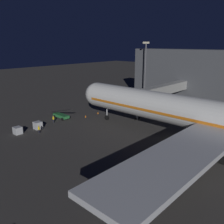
% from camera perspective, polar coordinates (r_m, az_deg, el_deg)
% --- Properties ---
extents(ground_plane, '(320.00, 320.00, 0.00)m').
position_cam_1_polar(ground_plane, '(49.99, 14.90, -6.30)').
color(ground_plane, '#383533').
extents(jet_bridge, '(25.71, 3.40, 7.51)m').
position_cam_1_polar(jet_bridge, '(66.28, 10.46, 4.77)').
color(jet_bridge, '#9E9E99').
rests_on(jet_bridge, ground_plane).
extents(apron_floodlight_mast, '(2.90, 0.50, 18.79)m').
position_cam_1_polar(apron_floodlight_mast, '(82.32, 7.77, 10.41)').
color(apron_floodlight_mast, '#59595E').
rests_on(apron_floodlight_mast, ground_plane).
extents(belt_loader, '(1.96, 8.47, 3.10)m').
position_cam_1_polar(belt_loader, '(62.82, -11.80, -0.73)').
color(belt_loader, '#287038').
rests_on(belt_loader, ground_plane).
extents(baggage_container_near_belt, '(1.54, 1.61, 1.63)m').
position_cam_1_polar(baggage_container_near_belt, '(56.52, -16.95, -2.99)').
color(baggage_container_near_belt, '#B7BABF').
rests_on(baggage_container_near_belt, ground_plane).
extents(baggage_container_far_row, '(1.50, 1.60, 1.51)m').
position_cam_1_polar(baggage_container_far_row, '(54.83, -21.17, -4.03)').
color(baggage_container_far_row, '#B7BABF').
rests_on(baggage_container_far_row, ground_plane).
extents(ground_crew_by_belt_loader, '(0.40, 0.40, 1.75)m').
position_cam_1_polar(ground_crew_by_belt_loader, '(59.63, -13.53, -1.61)').
color(ground_crew_by_belt_loader, black).
rests_on(ground_crew_by_belt_loader, ground_plane).
extents(ground_crew_by_tug, '(0.40, 0.40, 1.72)m').
position_cam_1_polar(ground_crew_by_tug, '(53.70, -16.71, -3.81)').
color(ground_crew_by_tug, black).
rests_on(ground_crew_by_tug, ground_plane).
extents(traffic_cone_nose_port, '(0.36, 0.36, 0.55)m').
position_cam_1_polar(traffic_cone_nose_port, '(65.76, -3.30, -0.19)').
color(traffic_cone_nose_port, orange).
rests_on(traffic_cone_nose_port, ground_plane).
extents(traffic_cone_nose_starboard, '(0.36, 0.36, 0.55)m').
position_cam_1_polar(traffic_cone_nose_starboard, '(62.93, -6.18, -1.00)').
color(traffic_cone_nose_starboard, orange).
rests_on(traffic_cone_nose_starboard, ground_plane).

